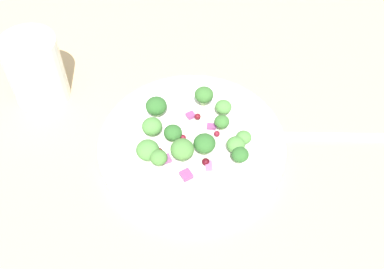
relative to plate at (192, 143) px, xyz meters
The scene contains 28 objects.
ground_plane 2.93cm from the plate, 57.18° to the left, with size 180.00×180.00×2.00cm, color tan.
plate is the anchor object (origin of this frame).
dressing_pool 0.44cm from the plate, 146.31° to the right, with size 14.03×14.03×0.20cm, color white.
broccoli_floret_0 6.89cm from the plate, 15.51° to the right, with size 2.55×2.55×2.58cm.
broccoli_floret_1 4.35cm from the plate, 158.15° to the left, with size 2.90×2.90×2.94cm.
broccoli_floret_2 7.09cm from the plate, 121.05° to the right, with size 2.12×2.12×2.15cm.
broccoli_floret_3 5.73cm from the plate, 71.65° to the left, with size 2.62×2.62×2.65cm.
broccoli_floret_4 6.82cm from the plate, 96.26° to the right, with size 1.96×1.96×1.98cm.
broccoli_floret_5 4.76cm from the plate, 65.44° to the right, with size 1.96×1.96×1.99cm.
broccoli_floret_6 3.07cm from the plate, 83.99° to the left, with size 2.34×2.34×2.37cm.
broccoli_floret_7 6.06cm from the plate, 109.22° to the right, with size 2.31×2.31×2.34cm.
broccoli_floret_8 6.43cm from the plate, 115.24° to the left, with size 2.88×2.88×2.91cm.
broccoli_floret_9 3.63cm from the plate, 143.85° to the right, with size 2.74×2.74×2.77cm.
broccoli_floret_10 6.13cm from the plate, 133.51° to the left, with size 2.13×2.13×2.15cm.
broccoli_floret_11 6.87cm from the plate, 45.12° to the left, with size 2.83×2.83×2.87cm.
broccoli_floret_12 6.44cm from the plate, 43.56° to the right, with size 2.19×2.19×2.22cm.
cranberry_0 4.76cm from the plate, 116.59° to the left, with size 0.98×0.98×0.98cm, color maroon.
cranberry_1 1.50cm from the plate, 79.27° to the left, with size 0.87×0.87×0.87cm, color maroon.
cranberry_2 3.75cm from the plate, 13.25° to the right, with size 0.84×0.84×0.84cm, color maroon.
cranberry_3 4.02cm from the plate, 155.62° to the right, with size 0.97×0.97×0.97cm, color #4C0A14.
cranberry_4 3.45cm from the plate, 77.47° to the right, with size 0.79×0.79×0.79cm, color maroon.
onion_bit_0 4.61cm from the plate, 134.22° to the left, with size 1.04×1.12×0.51cm, color #934C84.
onion_bit_1 3.43cm from the plate, 50.84° to the right, with size 1.21×0.86×0.54cm, color #843D75.
onion_bit_2 4.62cm from the plate, 154.14° to the right, with size 0.86×1.35×0.37cm, color #A35B93.
onion_bit_3 5.64cm from the plate, behind, with size 1.29×1.39×0.55cm, color #843D75.
onion_bit_4 4.15cm from the plate, ahead, with size 1.03×1.10×0.58cm, color #843D75.
fork 15.75cm from the plate, 85.55° to the right, with size 2.52×18.65×0.50cm.
water_glass 23.58cm from the plate, 64.82° to the left, with size 7.55×7.55×9.71cm, color silver.
Camera 1 is at (-38.32, -1.17, 49.86)cm, focal length 44.43 mm.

